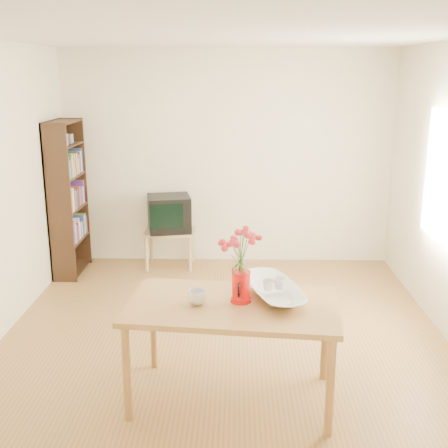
{
  "coord_description": "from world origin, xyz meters",
  "views": [
    {
      "loc": [
        0.11,
        -4.57,
        2.32
      ],
      "look_at": [
        0.0,
        0.3,
        1.0
      ],
      "focal_mm": 45.0,
      "sensor_mm": 36.0,
      "label": 1
    }
  ],
  "objects_px": {
    "mug": "(197,297)",
    "television": "(169,213)",
    "table": "(233,313)",
    "bowl": "(274,265)",
    "pitcher": "(241,288)"
  },
  "relations": [
    {
      "from": "bowl",
      "to": "television",
      "type": "relative_size",
      "value": 0.87
    },
    {
      "from": "television",
      "to": "table",
      "type": "bearing_deg",
      "value": -86.43
    },
    {
      "from": "bowl",
      "to": "television",
      "type": "height_order",
      "value": "bowl"
    },
    {
      "from": "table",
      "to": "television",
      "type": "xyz_separation_m",
      "value": [
        -0.79,
        2.89,
        0.01
      ]
    },
    {
      "from": "table",
      "to": "bowl",
      "type": "relative_size",
      "value": 3.13
    },
    {
      "from": "pitcher",
      "to": "mug",
      "type": "relative_size",
      "value": 1.77
    },
    {
      "from": "table",
      "to": "mug",
      "type": "height_order",
      "value": "mug"
    },
    {
      "from": "table",
      "to": "bowl",
      "type": "xyz_separation_m",
      "value": [
        0.29,
        0.15,
        0.31
      ]
    },
    {
      "from": "mug",
      "to": "television",
      "type": "height_order",
      "value": "television"
    },
    {
      "from": "table",
      "to": "television",
      "type": "relative_size",
      "value": 2.71
    },
    {
      "from": "table",
      "to": "television",
      "type": "bearing_deg",
      "value": 111.29
    },
    {
      "from": "table",
      "to": "pitcher",
      "type": "height_order",
      "value": "pitcher"
    },
    {
      "from": "pitcher",
      "to": "table",
      "type": "bearing_deg",
      "value": -140.14
    },
    {
      "from": "mug",
      "to": "television",
      "type": "distance_m",
      "value": 2.96
    },
    {
      "from": "table",
      "to": "bowl",
      "type": "distance_m",
      "value": 0.45
    }
  ]
}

